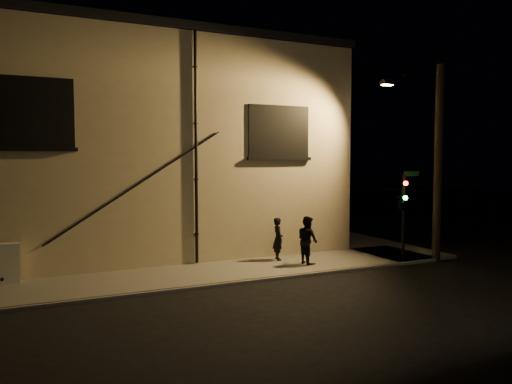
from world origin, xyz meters
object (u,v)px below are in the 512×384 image
pedestrian_a (278,239)px  traffic_signal (402,201)px  streetlamp_pole (436,158)px  pedestrian_b (308,240)px

pedestrian_a → traffic_signal: size_ratio=0.48×
traffic_signal → streetlamp_pole: 2.19m
pedestrian_a → traffic_signal: traffic_signal is taller
traffic_signal → streetlamp_pole: streetlamp_pole is taller
pedestrian_a → streetlamp_pole: bearing=-100.6°
traffic_signal → streetlamp_pole: size_ratio=0.45×
pedestrian_a → traffic_signal: 4.84m
pedestrian_a → streetlamp_pole: (5.63, -2.19, 3.03)m
pedestrian_b → traffic_signal: (3.48, -1.00, 1.37)m
pedestrian_a → streetlamp_pole: size_ratio=0.21×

